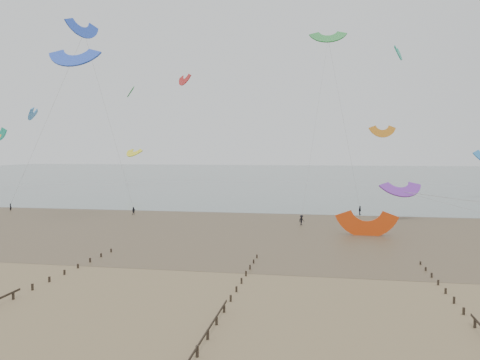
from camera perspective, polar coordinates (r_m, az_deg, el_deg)
name	(u,v)px	position (r m, az deg, el deg)	size (l,w,h in m)	color
ground	(196,286)	(44.19, -5.40, -12.74)	(500.00, 500.00, 0.00)	brown
sea_and_shore	(227,225)	(77.83, -1.58, -5.56)	(500.00, 665.00, 0.03)	#475654
kitesurfer_lead	(11,207)	(106.87, -26.18, -3.00)	(0.57, 0.38, 1.57)	black
kitesurfers	(387,214)	(89.01, 17.51, -4.02)	(134.30, 22.45, 1.89)	black
grounded_kite	(366,236)	(71.08, 15.15, -6.57)	(7.38, 3.86, 5.62)	#E4420E
kites_airborne	(250,119)	(133.33, 1.21, 7.45)	(236.15, 119.89, 41.12)	#1AA983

